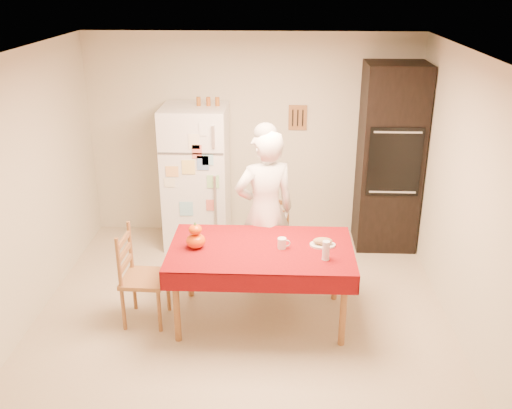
# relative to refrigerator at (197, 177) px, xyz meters

# --- Properties ---
(floor) EXTENTS (4.50, 4.50, 0.00)m
(floor) POSITION_rel_refrigerator_xyz_m (0.65, -1.88, -0.85)
(floor) COLOR tan
(floor) RESTS_ON ground
(room_shell) EXTENTS (4.02, 4.52, 2.51)m
(room_shell) POSITION_rel_refrigerator_xyz_m (0.65, -1.88, 0.77)
(room_shell) COLOR beige
(room_shell) RESTS_ON ground
(refrigerator) EXTENTS (0.75, 0.74, 1.70)m
(refrigerator) POSITION_rel_refrigerator_xyz_m (0.00, 0.00, 0.00)
(refrigerator) COLOR white
(refrigerator) RESTS_ON floor
(oven_cabinet) EXTENTS (0.70, 0.62, 2.20)m
(oven_cabinet) POSITION_rel_refrigerator_xyz_m (2.28, 0.05, 0.25)
(oven_cabinet) COLOR black
(oven_cabinet) RESTS_ON floor
(dining_table) EXTENTS (1.70, 1.00, 0.76)m
(dining_table) POSITION_rel_refrigerator_xyz_m (0.83, -1.68, -0.16)
(dining_table) COLOR brown
(dining_table) RESTS_ON floor
(chair_far) EXTENTS (0.45, 0.44, 0.95)m
(chair_far) POSITION_rel_refrigerator_xyz_m (0.90, -0.84, -0.34)
(chair_far) COLOR brown
(chair_far) RESTS_ON floor
(chair_left) EXTENTS (0.42, 0.44, 0.95)m
(chair_left) POSITION_rel_refrigerator_xyz_m (-0.32, -1.75, -0.34)
(chair_left) COLOR brown
(chair_left) RESTS_ON floor
(seated_woman) EXTENTS (0.73, 0.60, 1.73)m
(seated_woman) POSITION_rel_refrigerator_xyz_m (0.85, -1.07, 0.01)
(seated_woman) COLOR white
(seated_woman) RESTS_ON floor
(coffee_mug) EXTENTS (0.08, 0.08, 0.10)m
(coffee_mug) POSITION_rel_refrigerator_xyz_m (1.02, -1.68, -0.04)
(coffee_mug) COLOR silver
(coffee_mug) RESTS_ON dining_table
(pumpkin_lower) EXTENTS (0.18, 0.18, 0.13)m
(pumpkin_lower) POSITION_rel_refrigerator_xyz_m (0.23, -1.70, -0.02)
(pumpkin_lower) COLOR #E35605
(pumpkin_lower) RESTS_ON dining_table
(pumpkin_upper) EXTENTS (0.12, 0.12, 0.09)m
(pumpkin_upper) POSITION_rel_refrigerator_xyz_m (0.23, -1.70, 0.09)
(pumpkin_upper) COLOR red
(pumpkin_upper) RESTS_ON pumpkin_lower
(wine_glass) EXTENTS (0.07, 0.07, 0.18)m
(wine_glass) POSITION_rel_refrigerator_xyz_m (1.41, -1.89, -0.00)
(wine_glass) COLOR silver
(wine_glass) RESTS_ON dining_table
(bread_plate) EXTENTS (0.24, 0.24, 0.02)m
(bread_plate) POSITION_rel_refrigerator_xyz_m (1.40, -1.62, -0.08)
(bread_plate) COLOR silver
(bread_plate) RESTS_ON dining_table
(bread_loaf) EXTENTS (0.18, 0.10, 0.06)m
(bread_loaf) POSITION_rel_refrigerator_xyz_m (1.40, -1.62, -0.04)
(bread_loaf) COLOR #A17B4F
(bread_loaf) RESTS_ON bread_plate
(spice_jar_left) EXTENTS (0.05, 0.05, 0.10)m
(spice_jar_left) POSITION_rel_refrigerator_xyz_m (0.05, 0.05, 0.90)
(spice_jar_left) COLOR #904F1A
(spice_jar_left) RESTS_ON refrigerator
(spice_jar_mid) EXTENTS (0.05, 0.05, 0.10)m
(spice_jar_mid) POSITION_rel_refrigerator_xyz_m (0.17, 0.05, 0.90)
(spice_jar_mid) COLOR #994D1B
(spice_jar_mid) RESTS_ON refrigerator
(spice_jar_right) EXTENTS (0.05, 0.05, 0.10)m
(spice_jar_right) POSITION_rel_refrigerator_xyz_m (0.27, 0.05, 0.90)
(spice_jar_right) COLOR #98521B
(spice_jar_right) RESTS_ON refrigerator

